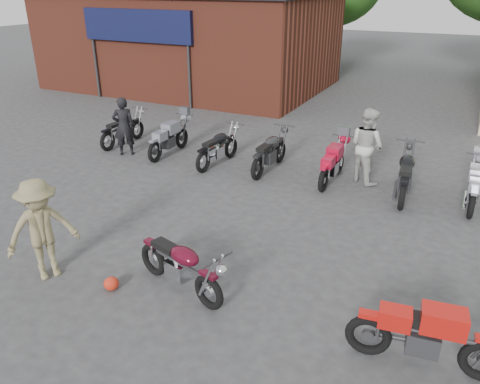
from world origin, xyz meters
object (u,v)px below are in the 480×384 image
at_px(helmet, 111,284).
at_px(person_dark, 124,126).
at_px(row_bike_5, 406,172).
at_px(vintage_motorcycle, 180,263).
at_px(row_bike_1, 169,136).
at_px(row_bike_6, 475,184).
at_px(sportbike, 431,333).
at_px(person_light, 367,146).
at_px(row_bike_0, 123,127).
at_px(row_bike_2, 218,146).
at_px(row_bike_3, 270,150).
at_px(row_bike_4, 333,161).
at_px(person_tan, 42,230).

relative_size(helmet, person_dark, 0.15).
xyz_separation_m(helmet, row_bike_5, (3.65, 5.86, 0.48)).
bearing_deg(helmet, vintage_motorcycle, 23.99).
xyz_separation_m(row_bike_1, row_bike_6, (7.90, 0.13, -0.02)).
distance_m(sportbike, person_light, 6.24).
distance_m(vintage_motorcycle, row_bike_0, 7.90).
bearing_deg(sportbike, row_bike_2, 131.12).
bearing_deg(person_light, row_bike_5, -172.29).
distance_m(sportbike, row_bike_0, 10.84).
height_order(person_light, row_bike_0, person_light).
bearing_deg(helmet, row_bike_1, 115.64).
distance_m(row_bike_2, row_bike_3, 1.44).
bearing_deg(row_bike_3, row_bike_6, -88.39).
bearing_deg(row_bike_5, person_light, 59.45).
distance_m(vintage_motorcycle, row_bike_3, 5.57).
xyz_separation_m(helmet, row_bike_6, (5.09, 5.99, 0.41)).
relative_size(person_light, row_bike_5, 0.90).
bearing_deg(person_dark, row_bike_3, 151.01).
distance_m(vintage_motorcycle, row_bike_4, 5.57).
distance_m(row_bike_1, row_bike_6, 7.91).
xyz_separation_m(vintage_motorcycle, row_bike_4, (0.88, 5.50, 0.00)).
xyz_separation_m(row_bike_1, row_bike_4, (4.74, 0.11, -0.01)).
relative_size(vintage_motorcycle, row_bike_0, 1.00).
height_order(row_bike_0, row_bike_1, row_bike_1).
distance_m(person_dark, row_bike_0, 1.00).
height_order(helmet, row_bike_2, row_bike_2).
distance_m(sportbike, person_tan, 5.98).
bearing_deg(person_light, helmet, 100.26).
distance_m(row_bike_4, row_bike_5, 1.73).
xyz_separation_m(vintage_motorcycle, row_bike_3, (-0.80, 5.51, 0.03)).
relative_size(person_dark, person_tan, 0.94).
bearing_deg(row_bike_5, row_bike_1, 84.55).
xyz_separation_m(row_bike_5, row_bike_6, (1.44, 0.13, -0.07)).
distance_m(person_light, row_bike_4, 0.88).
xyz_separation_m(row_bike_2, row_bike_6, (6.27, 0.23, -0.01)).
distance_m(person_light, row_bike_3, 2.43).
distance_m(row_bike_3, row_bike_4, 1.68).
relative_size(row_bike_2, row_bike_5, 0.89).
xyz_separation_m(person_tan, row_bike_0, (-3.38, 6.16, -0.35)).
relative_size(row_bike_5, row_bike_6, 1.13).
relative_size(vintage_motorcycle, row_bike_2, 1.00).
bearing_deg(sportbike, vintage_motorcycle, 173.05).
bearing_deg(person_dark, row_bike_1, 168.07).
distance_m(person_tan, row_bike_2, 5.92).
bearing_deg(helmet, person_tan, -172.85).
bearing_deg(row_bike_6, person_tan, 134.17).
height_order(sportbike, row_bike_3, row_bike_3).
xyz_separation_m(sportbike, row_bike_3, (-4.49, 5.50, 0.01)).
distance_m(row_bike_2, row_bike_6, 6.27).
relative_size(helmet, row_bike_6, 0.14).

